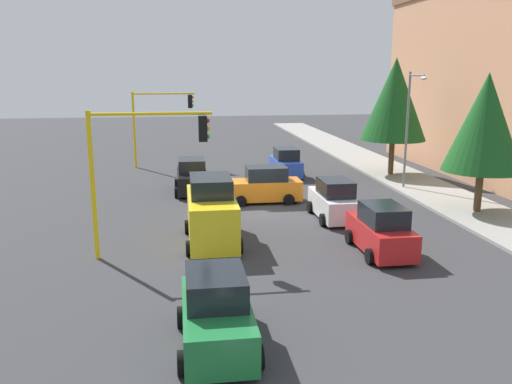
{
  "coord_description": "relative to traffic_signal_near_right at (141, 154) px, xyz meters",
  "views": [
    {
      "loc": [
        26.05,
        -4.26,
        7.01
      ],
      "look_at": [
        0.73,
        -0.57,
        1.2
      ],
      "focal_mm": 37.31,
      "sensor_mm": 36.0,
      "label": 1
    }
  ],
  "objects": [
    {
      "name": "ground_plane",
      "position": [
        -6.0,
        5.69,
        -4.0
      ],
      "size": [
        120.0,
        120.0,
        0.0
      ],
      "primitive_type": "plane",
      "color": "#353538"
    },
    {
      "name": "sidewalk_kerb",
      "position": [
        -11.0,
        16.19,
        -3.92
      ],
      "size": [
        80.0,
        4.0,
        0.15
      ],
      "primitive_type": "cube",
      "color": "gray",
      "rests_on": "ground"
    },
    {
      "name": "lane_arrow_near",
      "position": [
        5.51,
        2.69,
        -3.99
      ],
      "size": [
        2.4,
        1.1,
        1.1
      ],
      "color": "silver",
      "rests_on": "ground"
    },
    {
      "name": "traffic_signal_near_right",
      "position": [
        0.0,
        0.0,
        0.0
      ],
      "size": [
        0.36,
        4.59,
        5.64
      ],
      "color": "yellow",
      "rests_on": "ground"
    },
    {
      "name": "traffic_signal_far_right",
      "position": [
        -20.0,
        0.01,
        -0.04
      ],
      "size": [
        0.36,
        4.59,
        5.58
      ],
      "color": "yellow",
      "rests_on": "ground"
    },
    {
      "name": "street_lamp_curbside",
      "position": [
        -9.61,
        14.89,
        0.35
      ],
      "size": [
        2.15,
        0.28,
        7.0
      ],
      "color": "slate",
      "rests_on": "ground"
    },
    {
      "name": "tree_roadside_mid",
      "position": [
        -14.0,
        15.69,
        1.21
      ],
      "size": [
        4.33,
        4.33,
        7.92
      ],
      "color": "brown",
      "rests_on": "ground"
    },
    {
      "name": "tree_roadside_near",
      "position": [
        -4.0,
        16.19,
        0.58
      ],
      "size": [
        3.84,
        3.84,
        6.99
      ],
      "color": "brown",
      "rests_on": "ground"
    },
    {
      "name": "delivery_van_yellow",
      "position": [
        -1.33,
        2.67,
        -2.71
      ],
      "size": [
        4.8,
        2.22,
        2.77
      ],
      "color": "yellow",
      "rests_on": "ground"
    },
    {
      "name": "car_orange",
      "position": [
        -8.0,
        5.92,
        -3.1
      ],
      "size": [
        2.03,
        4.18,
        1.98
      ],
      "color": "orange",
      "rests_on": "ground"
    },
    {
      "name": "car_red",
      "position": [
        0.94,
        9.18,
        -3.1
      ],
      "size": [
        3.92,
        1.92,
        1.98
      ],
      "color": "red",
      "rests_on": "ground"
    },
    {
      "name": "car_green",
      "position": [
        7.32,
        2.25,
        -3.1
      ],
      "size": [
        3.92,
        2.05,
        1.98
      ],
      "color": "#1E7238",
      "rests_on": "ground"
    },
    {
      "name": "car_blue",
      "position": [
        -14.93,
        8.56,
        -3.1
      ],
      "size": [
        3.84,
        1.97,
        1.98
      ],
      "color": "blue",
      "rests_on": "ground"
    },
    {
      "name": "car_black",
      "position": [
        -11.07,
        2.12,
        -3.1
      ],
      "size": [
        4.13,
        2.07,
        1.98
      ],
      "color": "black",
      "rests_on": "ground"
    },
    {
      "name": "car_white",
      "position": [
        -4.13,
        8.78,
        -3.1
      ],
      "size": [
        3.92,
        1.94,
        1.98
      ],
      "color": "white",
      "rests_on": "ground"
    }
  ]
}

